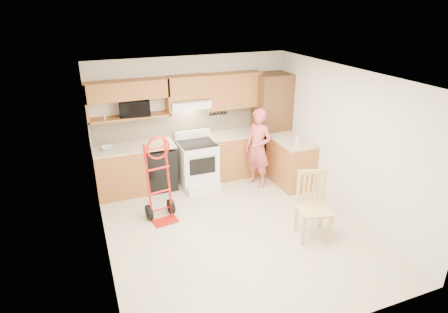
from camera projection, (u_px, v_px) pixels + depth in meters
floor at (235, 230)px, 6.22m from camera, size 4.00×4.50×0.02m
ceiling at (237, 76)px, 5.25m from camera, size 4.00×4.50×0.02m
wall_back at (192, 119)px, 7.67m from camera, size 4.00×0.02×2.50m
wall_front at (325, 241)px, 3.80m from camera, size 4.00×0.02×2.50m
wall_left at (98, 181)px, 5.05m from camera, size 0.02×4.50×2.50m
wall_right at (345, 142)px, 6.42m from camera, size 0.02×4.50×2.50m
backsplash at (192, 121)px, 7.67m from camera, size 3.92×0.03×0.55m
lower_cab_left at (120, 172)px, 7.19m from camera, size 0.90×0.60×0.90m
dishwasher at (159, 167)px, 7.45m from camera, size 0.60×0.60×0.85m
lower_cab_right at (235, 155)px, 8.00m from camera, size 1.14×0.60×0.90m
countertop_left at (134, 147)px, 7.11m from camera, size 1.50×0.63×0.04m
countertop_right at (235, 134)px, 7.82m from camera, size 1.14×0.63×0.04m
cab_return_right at (291, 163)px, 7.61m from camera, size 0.60×1.00×0.90m
countertop_return at (292, 141)px, 7.43m from camera, size 0.63×1.00×0.04m
pantry_tall at (271, 123)px, 8.05m from camera, size 0.70×0.60×2.10m
upper_cab_left at (127, 90)px, 6.82m from camera, size 1.50×0.33×0.34m
upper_shelf_mw at (130, 117)px, 7.01m from camera, size 1.50×0.33×0.04m
upper_cab_center at (187, 87)px, 7.22m from camera, size 0.76×0.33×0.44m
upper_cab_right at (233, 90)px, 7.60m from camera, size 1.14×0.33×0.70m
range_hood at (189, 104)px, 7.28m from camera, size 0.76×0.46×0.14m
knife_strip at (218, 117)px, 7.82m from camera, size 0.40×0.05×0.29m
microwave at (134, 107)px, 6.98m from camera, size 0.59×0.43×0.31m
range at (198, 161)px, 7.49m from camera, size 0.72×0.95×1.06m
person at (258, 148)px, 7.41m from camera, size 0.58×0.68×1.59m
hand_truck at (161, 184)px, 6.24m from camera, size 0.60×0.56×1.36m
dining_chair at (314, 207)px, 5.83m from camera, size 0.60×0.63×1.07m
soap_bottle at (297, 138)px, 7.24m from camera, size 0.10×0.10×0.18m
bowl at (108, 148)px, 6.93m from camera, size 0.24×0.24×0.05m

